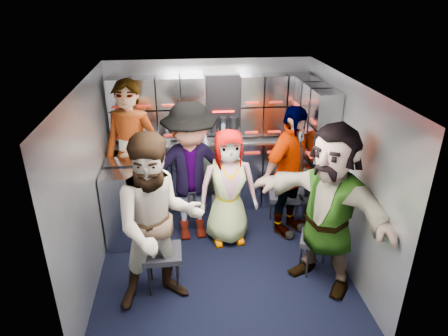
{
  "coord_description": "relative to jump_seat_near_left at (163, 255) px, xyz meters",
  "views": [
    {
      "loc": [
        -0.4,
        -3.92,
        3.0
      ],
      "look_at": [
        0.07,
        0.35,
        1.02
      ],
      "focal_mm": 32.0,
      "sensor_mm": 36.0,
      "label": 1
    }
  ],
  "objects": [
    {
      "name": "floor",
      "position": [
        0.67,
        0.46,
        -0.41
      ],
      "size": [
        3.0,
        3.0,
        0.0
      ],
      "primitive_type": "plane",
      "color": "black",
      "rests_on": "ground"
    },
    {
      "name": "wall_back",
      "position": [
        0.67,
        1.96,
        0.64
      ],
      "size": [
        2.8,
        0.04,
        2.1
      ],
      "primitive_type": "cube",
      "color": "#979BA5",
      "rests_on": "ground"
    },
    {
      "name": "wall_left",
      "position": [
        -0.73,
        0.46,
        0.64
      ],
      "size": [
        0.04,
        3.0,
        2.1
      ],
      "primitive_type": "cube",
      "color": "#979BA5",
      "rests_on": "ground"
    },
    {
      "name": "wall_right",
      "position": [
        2.07,
        0.46,
        0.64
      ],
      "size": [
        0.04,
        3.0,
        2.1
      ],
      "primitive_type": "cube",
      "color": "#979BA5",
      "rests_on": "ground"
    },
    {
      "name": "ceiling",
      "position": [
        0.67,
        0.46,
        1.69
      ],
      "size": [
        2.8,
        3.0,
        0.02
      ],
      "primitive_type": "cube",
      "color": "silver",
      "rests_on": "wall_back"
    },
    {
      "name": "cart_bank_back",
      "position": [
        0.67,
        1.75,
        0.08
      ],
      "size": [
        2.68,
        0.38,
        0.99
      ],
      "primitive_type": "cube",
      "color": "#A4AAB4",
      "rests_on": "ground"
    },
    {
      "name": "cart_bank_left",
      "position": [
        -0.52,
        1.02,
        0.08
      ],
      "size": [
        0.38,
        0.76,
        0.99
      ],
      "primitive_type": "cube",
      "color": "#A4AAB4",
      "rests_on": "ground"
    },
    {
      "name": "counter",
      "position": [
        0.67,
        1.75,
        0.6
      ],
      "size": [
        2.68,
        0.42,
        0.03
      ],
      "primitive_type": "cube",
      "color": "silver",
      "rests_on": "cart_bank_back"
    },
    {
      "name": "locker_bank_back",
      "position": [
        0.67,
        1.81,
        1.08
      ],
      "size": [
        2.68,
        0.28,
        0.82
      ],
      "primitive_type": "cube",
      "color": "#A4AAB4",
      "rests_on": "wall_back"
    },
    {
      "name": "locker_bank_right",
      "position": [
        1.92,
        1.16,
        1.08
      ],
      "size": [
        0.28,
        1.0,
        0.82
      ],
      "primitive_type": "cube",
      "color": "#A4AAB4",
      "rests_on": "wall_right"
    },
    {
      "name": "right_cabinet",
      "position": [
        1.92,
        1.06,
        0.09
      ],
      "size": [
        0.28,
        1.2,
        1.0
      ],
      "primitive_type": "cube",
      "color": "#A4AAB4",
      "rests_on": "ground"
    },
    {
      "name": "coffee_niche",
      "position": [
        0.85,
        1.87,
        1.06
      ],
      "size": [
        0.46,
        0.16,
        0.84
      ],
      "primitive_type": null,
      "color": "black",
      "rests_on": "wall_back"
    },
    {
      "name": "red_latch_strip",
      "position": [
        0.67,
        1.55,
        0.47
      ],
      "size": [
        2.6,
        0.02,
        0.03
      ],
      "primitive_type": "cube",
      "color": "#AC1D13",
      "rests_on": "cart_bank_back"
    },
    {
      "name": "jump_seat_near_left",
      "position": [
        0.0,
        0.0,
        0.0
      ],
      "size": [
        0.4,
        0.38,
        0.47
      ],
      "rotation": [
        0.0,
        0.0,
        0.01
      ],
      "color": "black",
      "rests_on": "ground"
    },
    {
      "name": "jump_seat_mid_left",
      "position": [
        0.35,
        1.13,
        -0.05
      ],
      "size": [
        0.35,
        0.34,
        0.41
      ],
      "rotation": [
        0.0,
        0.0,
        0.02
      ],
      "color": "black",
      "rests_on": "ground"
    },
    {
      "name": "jump_seat_center",
      "position": [
        0.79,
        1.0,
        -0.02
      ],
      "size": [
        0.41,
        0.39,
        0.45
      ],
      "rotation": [
        0.0,
        0.0,
        -0.1
      ],
      "color": "black",
      "rests_on": "ground"
    },
    {
      "name": "jump_seat_mid_right",
      "position": [
        1.58,
        1.1,
        -0.01
      ],
      "size": [
        0.44,
        0.42,
        0.46
      ],
      "rotation": [
        0.0,
        0.0,
        -0.16
      ],
      "color": "black",
      "rests_on": "ground"
    },
    {
      "name": "jump_seat_near_right",
      "position": [
        1.72,
        0.1,
        -0.02
      ],
      "size": [
        0.48,
        0.47,
        0.44
      ],
      "rotation": [
        0.0,
        0.0,
        -0.38
      ],
      "color": "black",
      "rests_on": "ground"
    },
    {
      "name": "attendant_standing",
      "position": [
        -0.38,
        1.35,
        0.57
      ],
      "size": [
        0.83,
        0.68,
        1.98
      ],
      "primitive_type": "imported",
      "rotation": [
        0.0,
        0.0,
        -0.32
      ],
      "color": "black",
      "rests_on": "ground"
    },
    {
      "name": "attendant_arc_a",
      "position": [
        0.0,
        -0.18,
        0.5
      ],
      "size": [
        1.02,
        0.87,
        1.83
      ],
      "primitive_type": "imported",
      "rotation": [
        0.0,
        0.0,
        0.22
      ],
      "color": "black",
      "rests_on": "ground"
    },
    {
      "name": "attendant_arc_b",
      "position": [
        0.35,
        0.95,
        0.48
      ],
      "size": [
        1.22,
        0.77,
        1.79
      ],
      "primitive_type": "imported",
      "rotation": [
        0.0,
        0.0,
        0.09
      ],
      "color": "black",
      "rests_on": "ground"
    },
    {
      "name": "attendant_arc_c",
      "position": [
        0.79,
        0.82,
        0.33
      ],
      "size": [
        0.76,
        0.53,
        1.49
      ],
      "primitive_type": "imported",
      "rotation": [
        0.0,
        0.0,
        0.07
      ],
      "color": "black",
      "rests_on": "ground"
    },
    {
      "name": "attendant_arc_d",
      "position": [
        1.58,
        0.92,
        0.44
      ],
      "size": [
        1.05,
        0.95,
        1.72
      ],
      "primitive_type": "imported",
      "rotation": [
        0.0,
        0.0,
        0.66
      ],
      "color": "black",
      "rests_on": "ground"
    },
    {
      "name": "attendant_arc_e",
      "position": [
        1.72,
        -0.08,
        0.5
      ],
      "size": [
        1.5,
        1.66,
        1.84
      ],
      "primitive_type": "imported",
      "rotation": [
        0.0,
        0.0,
        -0.88
      ],
      "color": "black",
      "rests_on": "ground"
    },
    {
      "name": "bottle_left",
      "position": [
        0.06,
        1.7,
        0.73
      ],
      "size": [
        0.07,
        0.07,
        0.22
      ],
      "primitive_type": "cylinder",
      "color": "white",
      "rests_on": "counter"
    },
    {
      "name": "bottle_mid",
      "position": [
        0.22,
        1.7,
        0.74
      ],
      "size": [
        0.06,
        0.06,
        0.25
      ],
      "primitive_type": "cylinder",
      "color": "white",
      "rests_on": "counter"
    },
    {
      "name": "bottle_right",
      "position": [
        0.83,
        1.7,
        0.73
      ],
      "size": [
        0.06,
        0.06,
        0.23
      ],
      "primitive_type": "cylinder",
      "color": "white",
      "rests_on": "counter"
    },
    {
      "name": "cup_left",
      "position": [
        -0.46,
        1.69,
        0.67
      ],
      "size": [
        0.08,
        0.08,
        0.11
      ],
      "primitive_type": "cylinder",
      "color": "beige",
      "rests_on": "counter"
    },
    {
      "name": "cup_right",
      "position": [
        1.9,
        1.69,
        0.67
      ],
      "size": [
        0.08,
        0.08,
        0.11
      ],
      "primitive_type": "cylinder",
      "color": "beige",
      "rests_on": "counter"
    }
  ]
}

